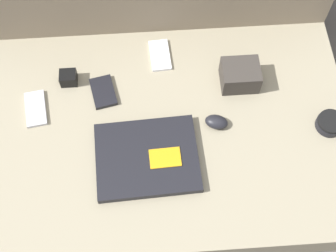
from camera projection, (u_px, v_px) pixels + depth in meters
The scene contains 10 objects.
ground_plane at pixel (168, 145), 1.51m from camera, with size 8.00×8.00×0.00m, color #4C4742.
couch_seat at pixel (168, 137), 1.46m from camera, with size 1.12×0.74×0.12m.
laptop at pixel (147, 158), 1.35m from camera, with size 0.31×0.25×0.03m.
computer_mouse at pixel (216, 122), 1.40m from camera, with size 0.08×0.07×0.03m.
speaker_puck at pixel (330, 123), 1.40m from camera, with size 0.08×0.08×0.03m.
phone_silver at pixel (103, 92), 1.46m from camera, with size 0.09×0.12×0.01m.
phone_black at pixel (160, 55), 1.53m from camera, with size 0.07×0.12×0.01m.
phone_small at pixel (36, 109), 1.44m from camera, with size 0.08×0.13×0.01m.
camera_pouch at pixel (240, 75), 1.45m from camera, with size 0.12×0.10×0.08m.
charger_brick at pixel (68, 78), 1.47m from camera, with size 0.05×0.05×0.04m.
Camera 1 is at (-0.04, -0.63, 1.38)m, focal length 50.00 mm.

